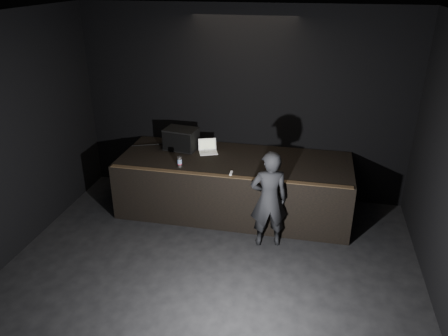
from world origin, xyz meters
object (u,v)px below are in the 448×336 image
at_px(laptop, 208,149).
at_px(person, 269,199).
at_px(beer_can, 180,162).
at_px(stage_monitor, 181,139).
at_px(stage_riser, 234,185).

xyz_separation_m(laptop, person, (1.25, -1.18, -0.26)).
bearing_deg(laptop, beer_can, -133.54).
bearing_deg(stage_monitor, person, -26.90).
height_order(stage_monitor, beer_can, stage_monitor).
bearing_deg(stage_monitor, beer_can, -66.90).
bearing_deg(beer_can, laptop, 67.71).
relative_size(stage_monitor, beer_can, 3.46).
relative_size(stage_monitor, laptop, 1.56).
bearing_deg(beer_can, person, -16.14).
bearing_deg(beer_can, stage_monitor, 105.21).
height_order(stage_monitor, laptop, stage_monitor).
relative_size(stage_monitor, person, 0.39).
distance_m(stage_riser, stage_monitor, 1.28).
bearing_deg(stage_monitor, stage_riser, -6.68).
bearing_deg(person, stage_monitor, -50.05).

